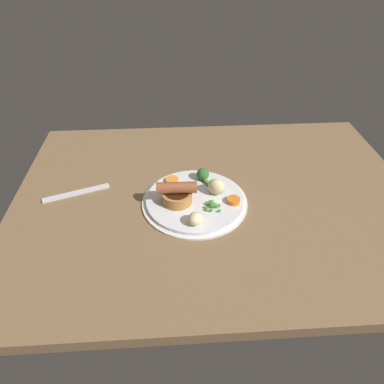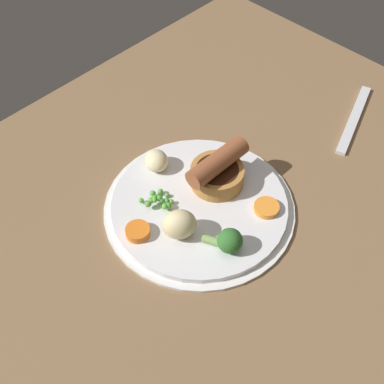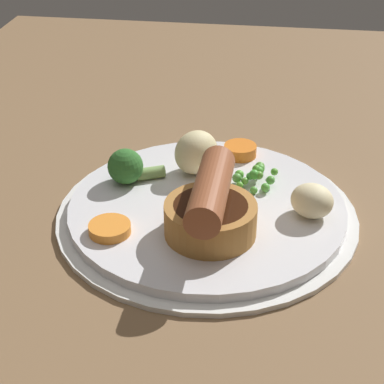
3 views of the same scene
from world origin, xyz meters
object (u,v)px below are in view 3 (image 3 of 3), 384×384
Objects in this scene: carrot_slice_0 at (240,150)px; carrot_slice_1 at (110,229)px; potato_chunk_2 at (312,201)px; broccoli_floret_near at (128,167)px; potato_chunk_0 at (196,153)px; dinner_plate at (207,211)px; sausage_pudding at (211,209)px; pea_pile at (255,176)px.

carrot_slice_1 is (15.82, -10.09, -0.18)cm from carrot_slice_0.
carrot_slice_1 is (5.34, -17.35, -1.10)cm from potato_chunk_2.
carrot_slice_0 is (-7.00, 10.48, -1.04)cm from broccoli_floret_near.
potato_chunk_2 is (3.48, 17.74, -0.12)cm from broccoli_floret_near.
dinner_plate is at bearing 17.63° from potato_chunk_0.
sausage_pudding reaches higher than carrot_slice_0.
pea_pile reaches higher than carrot_slice_0.
broccoli_floret_near is 1.42× the size of potato_chunk_2.
carrot_slice_0 is at bearing -145.29° from potato_chunk_2.
potato_chunk_2 is (0.52, 9.55, 2.36)cm from dinner_plate.
sausage_pudding is 2.19× the size of potato_chunk_0.
broccoli_floret_near is at bearing -83.88° from pea_pile.
potato_chunk_2 reaches higher than dinner_plate.
pea_pile is 1.13× the size of potato_chunk_2.
broccoli_floret_near is at bearing -177.46° from carrot_slice_1.
sausage_pudding is 14.87cm from carrot_slice_0.
pea_pile is (-4.29, 4.17, 1.79)cm from dinner_plate.
broccoli_floret_near is 18.08cm from potato_chunk_2.
pea_pile is at bearing 161.57° from broccoli_floret_near.
potato_chunk_2 is (-4.20, 8.68, -0.95)cm from sausage_pudding.
carrot_slice_1 is (5.86, -7.80, 1.26)cm from dinner_plate.
carrot_slice_0 reaches higher than dinner_plate.
pea_pile is 0.93× the size of potato_chunk_0.
dinner_plate is 7.19× the size of potato_chunk_2.
broccoli_floret_near reaches higher than carrot_slice_0.
potato_chunk_0 reaches higher than carrot_slice_0.
broccoli_floret_near is (-7.68, -9.06, -0.83)cm from sausage_pudding.
potato_chunk_2 is at bearing 107.11° from carrot_slice_1.
dinner_plate is 10.33cm from carrot_slice_0.
potato_chunk_0 is at bearing -162.37° from dinner_plate.
carrot_slice_0 is (-10.48, -7.26, -0.91)cm from potato_chunk_2.
carrot_slice_1 is (10.15, -11.97, -0.52)cm from pea_pile.
sausage_pudding reaches higher than broccoli_floret_near.
dinner_plate is 6.25cm from pea_pile.
sausage_pudding reaches higher than dinner_plate.
pea_pile reaches higher than carrot_slice_1.
sausage_pudding is at bearing 14.46° from potato_chunk_0.
potato_chunk_0 reaches higher than dinner_plate.
dinner_plate is at bearing 135.54° from broccoli_floret_near.
sausage_pudding is at bearing 115.16° from broccoli_floret_near.
sausage_pudding is (4.71, 0.87, 3.32)cm from dinner_plate.
sausage_pudding is at bearing -64.21° from potato_chunk_2.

